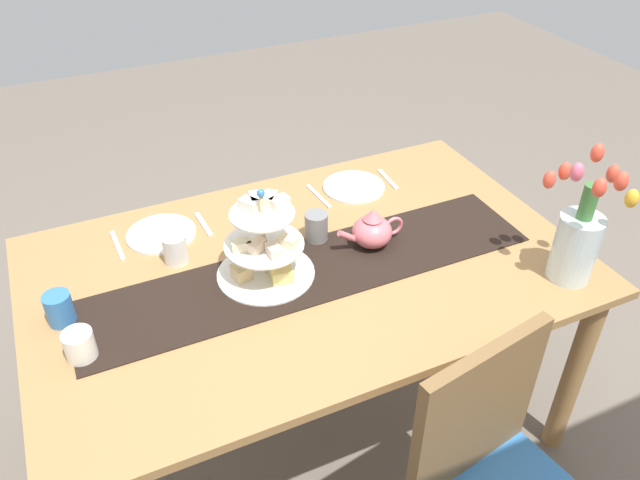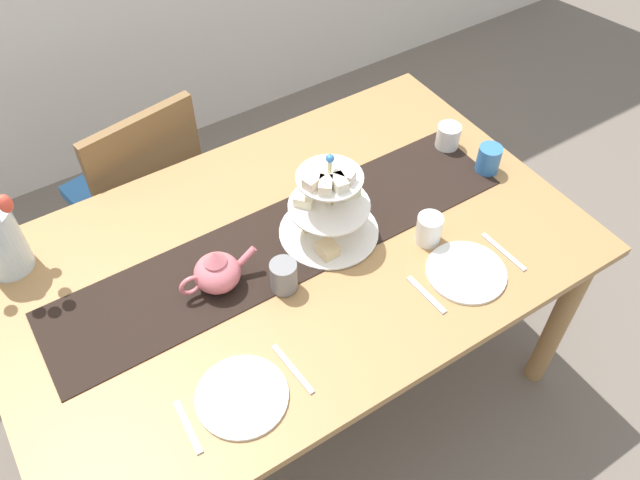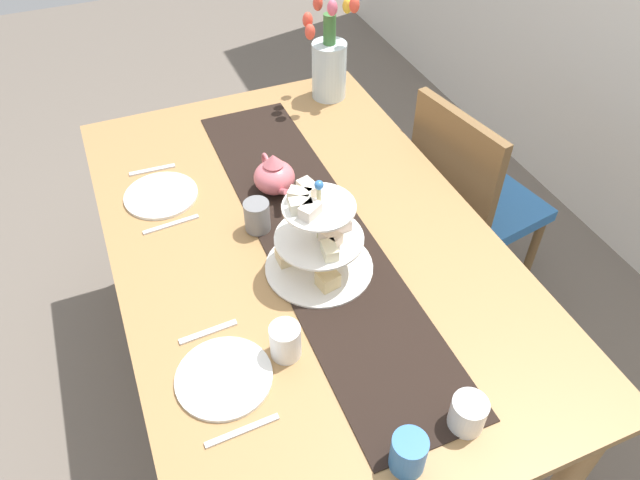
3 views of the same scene
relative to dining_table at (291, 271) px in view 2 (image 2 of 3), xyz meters
name	(u,v)px [view 2 (image 2 of 3)]	position (x,y,z in m)	size (l,w,h in m)	color
ground_plane	(297,381)	(0.00, 0.00, -0.67)	(8.00, 8.00, 0.00)	#6B6056
dining_table	(291,271)	(0.00, 0.00, 0.00)	(1.71, 1.07, 0.77)	#A37747
chair_left	(141,191)	(-0.22, 0.76, -0.17)	(0.49, 0.49, 0.91)	brown
table_runner	(284,243)	(0.00, 0.04, 0.10)	(1.44, 0.31, 0.00)	black
tiered_cake_stand	(329,209)	(0.13, 0.00, 0.20)	(0.30, 0.30, 0.30)	beige
teapot	(217,272)	(-0.23, 0.00, 0.15)	(0.24, 0.13, 0.14)	#D66B75
cream_jug	(448,137)	(0.69, 0.12, 0.14)	(0.08, 0.08, 0.09)	white
dinner_plate_left	(242,396)	(-0.34, -0.34, 0.10)	(0.23, 0.23, 0.01)	white
fork_left	(188,427)	(-0.49, -0.34, 0.10)	(0.02, 0.15, 0.01)	silver
knife_left	(293,369)	(-0.20, -0.34, 0.10)	(0.01, 0.17, 0.01)	silver
dinner_plate_right	(466,272)	(0.38, -0.34, 0.10)	(0.23, 0.23, 0.01)	white
fork_right	(426,295)	(0.23, -0.34, 0.10)	(0.02, 0.15, 0.01)	silver
knife_right	(504,252)	(0.52, -0.34, 0.10)	(0.01, 0.17, 0.01)	silver
mug_grey	(284,276)	(-0.08, -0.11, 0.15)	(0.08, 0.08, 0.10)	slate
mug_white_text	(429,229)	(0.37, -0.18, 0.14)	(0.08, 0.08, 0.10)	white
mug_orange	(489,159)	(0.73, -0.05, 0.14)	(0.08, 0.08, 0.10)	#3370B7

